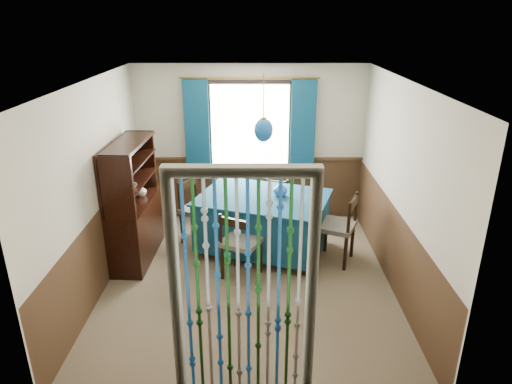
{
  "coord_description": "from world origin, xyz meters",
  "views": [
    {
      "loc": [
        0.11,
        -5.02,
        3.18
      ],
      "look_at": [
        0.1,
        0.55,
        1.0
      ],
      "focal_mm": 32.0,
      "sensor_mm": 36.0,
      "label": 1
    }
  ],
  "objects_px": {
    "dining_table": "(263,220)",
    "chair_far": "(275,205)",
    "chair_near": "(240,243)",
    "vase_sideboard": "(141,190)",
    "bowl_shelf": "(130,186)",
    "sideboard": "(135,219)",
    "pendant_lamp": "(263,130)",
    "vase_table": "(280,189)",
    "chair_left": "(197,209)",
    "chair_right": "(339,227)"
  },
  "relations": [
    {
      "from": "vase_table",
      "to": "dining_table",
      "type": "bearing_deg",
      "value": -173.09
    },
    {
      "from": "pendant_lamp",
      "to": "bowl_shelf",
      "type": "height_order",
      "value": "pendant_lamp"
    },
    {
      "from": "chair_left",
      "to": "bowl_shelf",
      "type": "height_order",
      "value": "bowl_shelf"
    },
    {
      "from": "dining_table",
      "to": "sideboard",
      "type": "height_order",
      "value": "sideboard"
    },
    {
      "from": "sideboard",
      "to": "vase_table",
      "type": "height_order",
      "value": "sideboard"
    },
    {
      "from": "dining_table",
      "to": "chair_near",
      "type": "bearing_deg",
      "value": -94.47
    },
    {
      "from": "chair_right",
      "to": "vase_table",
      "type": "distance_m",
      "value": 0.94
    },
    {
      "from": "chair_far",
      "to": "chair_left",
      "type": "xyz_separation_m",
      "value": [
        -1.16,
        -0.33,
        0.07
      ]
    },
    {
      "from": "dining_table",
      "to": "chair_near",
      "type": "xyz_separation_m",
      "value": [
        -0.3,
        -0.71,
        0.01
      ]
    },
    {
      "from": "vase_sideboard",
      "to": "dining_table",
      "type": "bearing_deg",
      "value": -1.9
    },
    {
      "from": "vase_table",
      "to": "bowl_shelf",
      "type": "relative_size",
      "value": 0.92
    },
    {
      "from": "chair_far",
      "to": "vase_sideboard",
      "type": "height_order",
      "value": "vase_sideboard"
    },
    {
      "from": "bowl_shelf",
      "to": "vase_sideboard",
      "type": "height_order",
      "value": "bowl_shelf"
    },
    {
      "from": "dining_table",
      "to": "chair_far",
      "type": "xyz_separation_m",
      "value": [
        0.2,
        0.66,
        -0.05
      ]
    },
    {
      "from": "pendant_lamp",
      "to": "bowl_shelf",
      "type": "bearing_deg",
      "value": -165.36
    },
    {
      "from": "dining_table",
      "to": "chair_far",
      "type": "bearing_deg",
      "value": 91.36
    },
    {
      "from": "vase_table",
      "to": "bowl_shelf",
      "type": "bearing_deg",
      "value": -166.29
    },
    {
      "from": "chair_left",
      "to": "vase_table",
      "type": "relative_size",
      "value": 5.06
    },
    {
      "from": "chair_far",
      "to": "vase_table",
      "type": "bearing_deg",
      "value": 103.58
    },
    {
      "from": "chair_right",
      "to": "vase_sideboard",
      "type": "xyz_separation_m",
      "value": [
        -2.71,
        0.34,
        0.4
      ]
    },
    {
      "from": "bowl_shelf",
      "to": "vase_sideboard",
      "type": "distance_m",
      "value": 0.55
    },
    {
      "from": "pendant_lamp",
      "to": "vase_table",
      "type": "bearing_deg",
      "value": 6.91
    },
    {
      "from": "chair_near",
      "to": "pendant_lamp",
      "type": "height_order",
      "value": "pendant_lamp"
    },
    {
      "from": "vase_table",
      "to": "chair_near",
      "type": "bearing_deg",
      "value": -126.03
    },
    {
      "from": "vase_table",
      "to": "bowl_shelf",
      "type": "xyz_separation_m",
      "value": [
        -1.93,
        -0.47,
        0.22
      ]
    },
    {
      "from": "dining_table",
      "to": "chair_right",
      "type": "relative_size",
      "value": 2.08
    },
    {
      "from": "chair_right",
      "to": "pendant_lamp",
      "type": "height_order",
      "value": "pendant_lamp"
    },
    {
      "from": "vase_sideboard",
      "to": "chair_right",
      "type": "bearing_deg",
      "value": -7.24
    },
    {
      "from": "chair_right",
      "to": "vase_sideboard",
      "type": "relative_size",
      "value": 5.46
    },
    {
      "from": "chair_near",
      "to": "pendant_lamp",
      "type": "relative_size",
      "value": 1.04
    },
    {
      "from": "chair_left",
      "to": "bowl_shelf",
      "type": "xyz_separation_m",
      "value": [
        -0.73,
        -0.77,
        0.65
      ]
    },
    {
      "from": "sideboard",
      "to": "chair_near",
      "type": "bearing_deg",
      "value": -18.09
    },
    {
      "from": "bowl_shelf",
      "to": "vase_sideboard",
      "type": "bearing_deg",
      "value": 90.0
    },
    {
      "from": "chair_far",
      "to": "chair_right",
      "type": "height_order",
      "value": "chair_right"
    },
    {
      "from": "chair_far",
      "to": "vase_table",
      "type": "relative_size",
      "value": 4.28
    },
    {
      "from": "chair_near",
      "to": "chair_far",
      "type": "xyz_separation_m",
      "value": [
        0.5,
        1.37,
        -0.06
      ]
    },
    {
      "from": "chair_right",
      "to": "vase_sideboard",
      "type": "height_order",
      "value": "vase_sideboard"
    },
    {
      "from": "chair_near",
      "to": "vase_sideboard",
      "type": "bearing_deg",
      "value": 177.47
    },
    {
      "from": "sideboard",
      "to": "chair_left",
      "type": "bearing_deg",
      "value": 34.3
    },
    {
      "from": "chair_far",
      "to": "vase_table",
      "type": "distance_m",
      "value": 0.81
    },
    {
      "from": "chair_left",
      "to": "chair_right",
      "type": "height_order",
      "value": "chair_right"
    },
    {
      "from": "chair_far",
      "to": "sideboard",
      "type": "distance_m",
      "value": 2.13
    },
    {
      "from": "dining_table",
      "to": "vase_sideboard",
      "type": "relative_size",
      "value": 11.37
    },
    {
      "from": "chair_far",
      "to": "vase_sideboard",
      "type": "distance_m",
      "value": 2.05
    },
    {
      "from": "bowl_shelf",
      "to": "chair_right",
      "type": "bearing_deg",
      "value": 3.25
    },
    {
      "from": "sideboard",
      "to": "pendant_lamp",
      "type": "bearing_deg",
      "value": 7.61
    },
    {
      "from": "dining_table",
      "to": "pendant_lamp",
      "type": "bearing_deg",
      "value": -71.73
    },
    {
      "from": "chair_right",
      "to": "vase_sideboard",
      "type": "bearing_deg",
      "value": 106.88
    },
    {
      "from": "chair_near",
      "to": "bowl_shelf",
      "type": "xyz_separation_m",
      "value": [
        -1.4,
        0.26,
        0.67
      ]
    },
    {
      "from": "chair_far",
      "to": "chair_near",
      "type": "bearing_deg",
      "value": 80.34
    }
  ]
}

